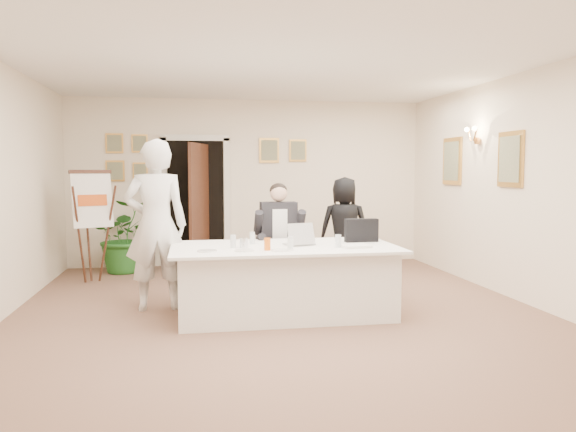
# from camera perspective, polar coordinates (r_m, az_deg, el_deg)

# --- Properties ---
(floor) EXTENTS (7.00, 7.00, 0.00)m
(floor) POSITION_cam_1_polar(r_m,az_deg,el_deg) (6.37, -0.69, -10.00)
(floor) COLOR brown
(floor) RESTS_ON ground
(ceiling) EXTENTS (6.00, 7.00, 0.02)m
(ceiling) POSITION_cam_1_polar(r_m,az_deg,el_deg) (6.27, -0.72, 15.58)
(ceiling) COLOR white
(ceiling) RESTS_ON wall_back
(wall_back) EXTENTS (6.00, 0.10, 2.80)m
(wall_back) POSITION_cam_1_polar(r_m,az_deg,el_deg) (9.64, -4.00, 3.41)
(wall_back) COLOR #F1E0CB
(wall_back) RESTS_ON floor
(wall_front) EXTENTS (6.00, 0.10, 2.80)m
(wall_front) POSITION_cam_1_polar(r_m,az_deg,el_deg) (2.77, 10.80, 0.11)
(wall_front) COLOR #F1E0CB
(wall_front) RESTS_ON floor
(wall_right) EXTENTS (0.10, 7.00, 2.80)m
(wall_right) POSITION_cam_1_polar(r_m,az_deg,el_deg) (7.27, 23.37, 2.61)
(wall_right) COLOR #F1E0CB
(wall_right) RESTS_ON floor
(doorway) EXTENTS (1.14, 0.86, 2.20)m
(doorway) POSITION_cam_1_polar(r_m,az_deg,el_deg) (9.42, -9.22, 1.16)
(doorway) COLOR black
(doorway) RESTS_ON floor
(pictures_back_wall) EXTENTS (3.40, 0.06, 0.80)m
(pictures_back_wall) POSITION_cam_1_polar(r_m,az_deg,el_deg) (9.56, -8.80, 6.06)
(pictures_back_wall) COLOR gold
(pictures_back_wall) RESTS_ON wall_back
(pictures_right_wall) EXTENTS (0.06, 2.20, 0.80)m
(pictures_right_wall) POSITION_cam_1_polar(r_m,az_deg,el_deg) (8.28, 18.72, 5.38)
(pictures_right_wall) COLOR gold
(pictures_right_wall) RESTS_ON wall_right
(wall_sconce) EXTENTS (0.20, 0.30, 0.24)m
(wall_sconce) POSITION_cam_1_polar(r_m,az_deg,el_deg) (8.26, 18.35, 7.82)
(wall_sconce) COLOR #B7793A
(wall_sconce) RESTS_ON wall_right
(conference_table) EXTENTS (2.49, 1.33, 0.78)m
(conference_table) POSITION_cam_1_polar(r_m,az_deg,el_deg) (6.30, -0.39, -6.49)
(conference_table) COLOR white
(conference_table) RESTS_ON floor
(seated_man) EXTENTS (0.75, 0.79, 1.47)m
(seated_man) POSITION_cam_1_polar(r_m,az_deg,el_deg) (7.20, -0.91, -2.34)
(seated_man) COLOR black
(seated_man) RESTS_ON floor
(flip_chart) EXTENTS (0.57, 0.45, 1.58)m
(flip_chart) POSITION_cam_1_polar(r_m,az_deg,el_deg) (8.46, -19.34, -1.56)
(flip_chart) COLOR #351B11
(flip_chart) RESTS_ON floor
(standing_man) EXTENTS (0.75, 0.52, 1.96)m
(standing_man) POSITION_cam_1_polar(r_m,az_deg,el_deg) (6.63, -13.26, -0.92)
(standing_man) COLOR silver
(standing_man) RESTS_ON floor
(standing_woman) EXTENTS (0.81, 0.61, 1.51)m
(standing_woman) POSITION_cam_1_polar(r_m,az_deg,el_deg) (8.44, 5.75, -1.17)
(standing_woman) COLOR black
(standing_woman) RESTS_ON floor
(potted_palm) EXTENTS (1.07, 0.94, 1.16)m
(potted_palm) POSITION_cam_1_polar(r_m,az_deg,el_deg) (9.20, -16.14, -1.95)
(potted_palm) COLOR #246421
(potted_palm) RESTS_ON floor
(laptop) EXTENTS (0.40, 0.42, 0.28)m
(laptop) POSITION_cam_1_polar(r_m,az_deg,el_deg) (6.31, 1.14, -1.69)
(laptop) COLOR #B7BABC
(laptop) RESTS_ON conference_table
(laptop_bag) EXTENTS (0.39, 0.11, 0.27)m
(laptop_bag) POSITION_cam_1_polar(r_m,az_deg,el_deg) (6.62, 7.46, -1.45)
(laptop_bag) COLOR black
(laptop_bag) RESTS_ON conference_table
(paper_stack) EXTENTS (0.33, 0.26, 0.03)m
(paper_stack) POSITION_cam_1_polar(r_m,az_deg,el_deg) (6.15, 6.90, -3.06)
(paper_stack) COLOR white
(paper_stack) RESTS_ON conference_table
(plate_left) EXTENTS (0.24, 0.24, 0.01)m
(plate_left) POSITION_cam_1_polar(r_m,az_deg,el_deg) (5.85, -8.23, -3.54)
(plate_left) COLOR white
(plate_left) RESTS_ON conference_table
(plate_mid) EXTENTS (0.23, 0.23, 0.01)m
(plate_mid) POSITION_cam_1_polar(r_m,az_deg,el_deg) (5.85, -4.48, -3.51)
(plate_mid) COLOR white
(plate_mid) RESTS_ON conference_table
(plate_near) EXTENTS (0.27, 0.27, 0.01)m
(plate_near) POSITION_cam_1_polar(r_m,az_deg,el_deg) (5.85, -0.69, -3.49)
(plate_near) COLOR white
(plate_near) RESTS_ON conference_table
(glass_a) EXTENTS (0.08, 0.08, 0.14)m
(glass_a) POSITION_cam_1_polar(r_m,az_deg,el_deg) (6.11, -5.59, -2.57)
(glass_a) COLOR silver
(glass_a) RESTS_ON conference_table
(glass_b) EXTENTS (0.07, 0.07, 0.14)m
(glass_b) POSITION_cam_1_polar(r_m,az_deg,el_deg) (5.90, 0.25, -2.81)
(glass_b) COLOR silver
(glass_b) RESTS_ON conference_table
(glass_c) EXTENTS (0.08, 0.08, 0.14)m
(glass_c) POSITION_cam_1_polar(r_m,az_deg,el_deg) (6.14, 5.11, -2.54)
(glass_c) COLOR silver
(glass_c) RESTS_ON conference_table
(glass_d) EXTENTS (0.08, 0.08, 0.14)m
(glass_d) POSITION_cam_1_polar(r_m,az_deg,el_deg) (6.38, -3.65, -2.25)
(glass_d) COLOR silver
(glass_d) RESTS_ON conference_table
(oj_glass) EXTENTS (0.08, 0.08, 0.13)m
(oj_glass) POSITION_cam_1_polar(r_m,az_deg,el_deg) (5.89, -2.11, -2.87)
(oj_glass) COLOR orange
(oj_glass) RESTS_ON conference_table
(steel_jug) EXTENTS (0.10, 0.10, 0.11)m
(steel_jug) POSITION_cam_1_polar(r_m,az_deg,el_deg) (6.09, -4.52, -2.73)
(steel_jug) COLOR silver
(steel_jug) RESTS_ON conference_table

